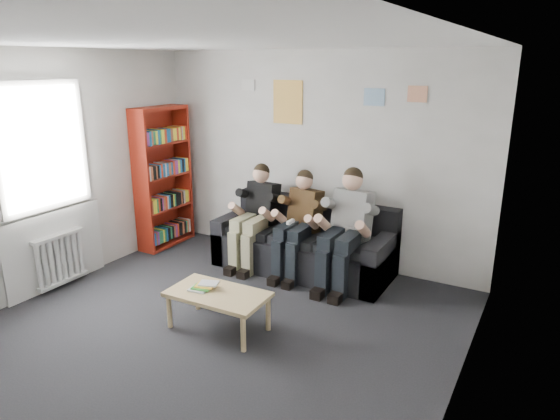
% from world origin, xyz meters
% --- Properties ---
extents(room_shell, '(5.00, 5.00, 5.00)m').
position_xyz_m(room_shell, '(0.00, 0.00, 1.35)').
color(room_shell, black).
rests_on(room_shell, ground).
extents(sofa, '(2.22, 0.91, 0.86)m').
position_xyz_m(sofa, '(0.08, 2.08, 0.31)').
color(sofa, black).
rests_on(sofa, ground).
extents(bookshelf, '(0.30, 0.89, 1.97)m').
position_xyz_m(bookshelf, '(-2.08, 1.92, 0.98)').
color(bookshelf, maroon).
rests_on(bookshelf, ground).
extents(coffee_table, '(0.98, 0.54, 0.39)m').
position_xyz_m(coffee_table, '(0.02, 0.32, 0.34)').
color(coffee_table, tan).
rests_on(coffee_table, ground).
extents(game_cases, '(0.24, 0.22, 0.06)m').
position_xyz_m(game_cases, '(-0.14, 0.31, 0.42)').
color(game_cases, silver).
rests_on(game_cases, coffee_table).
extents(person_left, '(0.39, 0.84, 1.31)m').
position_xyz_m(person_left, '(-0.54, 1.88, 0.66)').
color(person_left, black).
rests_on(person_left, sofa).
extents(person_middle, '(0.39, 0.83, 1.30)m').
position_xyz_m(person_middle, '(0.08, 1.88, 0.65)').
color(person_middle, '#533A1B').
rests_on(person_middle, sofa).
extents(person_right, '(0.43, 0.93, 1.39)m').
position_xyz_m(person_right, '(0.69, 1.88, 0.69)').
color(person_right, white).
rests_on(person_right, sofa).
extents(radiator, '(0.10, 0.64, 0.60)m').
position_xyz_m(radiator, '(-2.15, 0.20, 0.35)').
color(radiator, white).
rests_on(radiator, ground).
extents(window, '(0.05, 1.30, 2.36)m').
position_xyz_m(window, '(-2.22, 0.20, 1.03)').
color(window, white).
rests_on(window, room_shell).
extents(poster_large, '(0.42, 0.01, 0.55)m').
position_xyz_m(poster_large, '(-0.40, 2.49, 2.05)').
color(poster_large, '#DFD74E').
rests_on(poster_large, room_shell).
extents(poster_blue, '(0.25, 0.01, 0.20)m').
position_xyz_m(poster_blue, '(0.75, 2.49, 2.15)').
color(poster_blue, '#4096DC').
rests_on(poster_blue, room_shell).
extents(poster_pink, '(0.22, 0.01, 0.18)m').
position_xyz_m(poster_pink, '(1.25, 2.49, 2.20)').
color(poster_pink, '#BD3B88').
rests_on(poster_pink, room_shell).
extents(poster_sign, '(0.20, 0.01, 0.14)m').
position_xyz_m(poster_sign, '(-1.00, 2.49, 2.25)').
color(poster_sign, white).
rests_on(poster_sign, room_shell).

